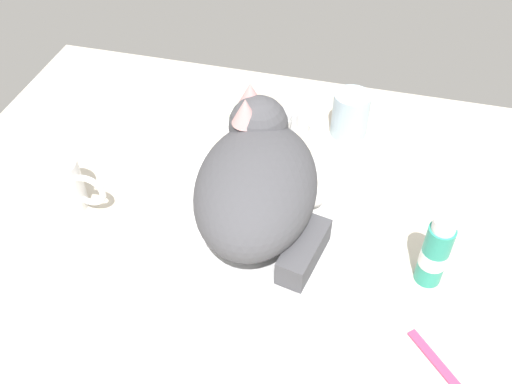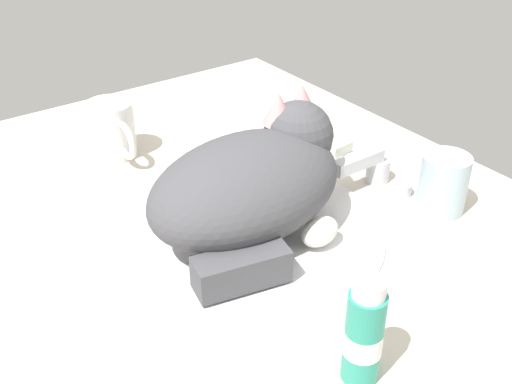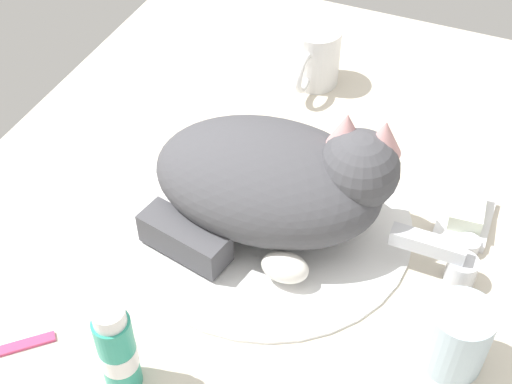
{
  "view_description": "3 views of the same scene",
  "coord_description": "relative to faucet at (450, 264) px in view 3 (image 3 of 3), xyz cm",
  "views": [
    {
      "loc": [
        15.56,
        -60.19,
        67.15
      ],
      "look_at": [
        -0.46,
        1.61,
        4.49
      ],
      "focal_mm": 40.39,
      "sensor_mm": 36.0,
      "label": 1
    },
    {
      "loc": [
        56.77,
        -39.27,
        49.0
      ],
      "look_at": [
        -0.3,
        1.78,
        5.76
      ],
      "focal_mm": 44.33,
      "sensor_mm": 36.0,
      "label": 2
    },
    {
      "loc": [
        56.69,
        22.69,
        65.58
      ],
      "look_at": [
        -0.06,
        -1.51,
        4.57
      ],
      "focal_mm": 49.48,
      "sensor_mm": 36.0,
      "label": 3
    }
  ],
  "objects": [
    {
      "name": "sink_basin",
      "position": [
        0.0,
        -22.94,
        -2.03
      ],
      "size": [
        36.74,
        36.74,
        0.85
      ],
      "primitive_type": "cylinder",
      "color": "white",
      "rests_on": "ground_plane"
    },
    {
      "name": "coffee_mug",
      "position": [
        -30.54,
        -27.67,
        2.14
      ],
      "size": [
        11.73,
        7.46,
        9.19
      ],
      "color": "white",
      "rests_on": "ground_plane"
    },
    {
      "name": "soap_dish",
      "position": [
        -9.76,
        0.12,
        -1.86
      ],
      "size": [
        9.0,
        6.4,
        1.2
      ],
      "primitive_type": "cube",
      "color": "white",
      "rests_on": "ground_plane"
    },
    {
      "name": "ground_plane",
      "position": [
        0.0,
        -22.94,
        -3.96
      ],
      "size": [
        110.0,
        82.5,
        3.0
      ],
      "primitive_type": "cube",
      "color": "beige"
    },
    {
      "name": "cat",
      "position": [
        -0.09,
        -21.53,
        5.18
      ],
      "size": [
        22.46,
        30.21,
        16.12
      ],
      "color": "#4C4C51",
      "rests_on": "sink_basin"
    },
    {
      "name": "soap_bar",
      "position": [
        -9.76,
        0.12,
        -0.11
      ],
      "size": [
        6.87,
        4.54,
        2.29
      ],
      "primitive_type": "cube",
      "rotation": [
        0.0,
        0.0,
        0.08
      ],
      "color": "silver",
      "rests_on": "soap_dish"
    },
    {
      "name": "rinse_cup",
      "position": [
        11.0,
        2.67,
        1.77
      ],
      "size": [
        6.69,
        6.69,
        8.45
      ],
      "color": "silver",
      "rests_on": "ground_plane"
    },
    {
      "name": "faucet",
      "position": [
        0.0,
        0.0,
        0.0
      ],
      "size": [
        13.01,
        10.54,
        5.6
      ],
      "color": "silver",
      "rests_on": "ground_plane"
    },
    {
      "name": "toothpaste_bottle",
      "position": [
        26.76,
        -27.88,
        3.23
      ],
      "size": [
        3.86,
        3.86,
        12.27
      ],
      "color": "teal",
      "rests_on": "ground_plane"
    }
  ]
}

